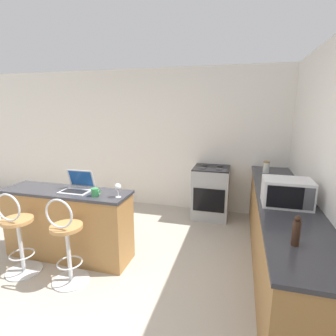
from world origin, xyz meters
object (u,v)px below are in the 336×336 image
(bar_stool_near, at_px, (18,236))
(microwave, at_px, (287,192))
(storage_jar, at_px, (266,167))
(wine_glass_short, at_px, (118,187))
(stove_range, at_px, (211,192))
(mug_white, at_px, (276,182))
(mug_green, at_px, (95,192))
(pepper_mill, at_px, (296,231))
(bar_stool_far, at_px, (67,244))
(laptop, at_px, (78,186))

(bar_stool_near, height_order, microwave, microwave)
(storage_jar, relative_size, wine_glass_short, 1.11)
(stove_range, bearing_deg, mug_white, -43.03)
(mug_green, height_order, storage_jar, storage_jar)
(microwave, height_order, stove_range, microwave)
(stove_range, height_order, storage_jar, storage_jar)
(pepper_mill, height_order, storage_jar, pepper_mill)
(bar_stool_near, bearing_deg, stove_range, 49.06)
(wine_glass_short, bearing_deg, microwave, 7.64)
(microwave, xyz_separation_m, mug_green, (-2.08, -0.28, -0.09))
(bar_stool_far, xyz_separation_m, storage_jar, (2.16, 2.09, 0.52))
(mug_green, distance_m, storage_jar, 2.63)
(laptop, height_order, microwave, microwave)
(laptop, height_order, pepper_mill, laptop)
(bar_stool_near, bearing_deg, wine_glass_short, 20.91)
(stove_range, distance_m, wine_glass_short, 2.10)
(bar_stool_far, bearing_deg, stove_range, 59.90)
(laptop, bearing_deg, pepper_mill, -17.44)
(laptop, relative_size, storage_jar, 1.94)
(wine_glass_short, bearing_deg, mug_green, -172.35)
(bar_stool_far, relative_size, microwave, 2.09)
(pepper_mill, bearing_deg, stove_range, 109.68)
(bar_stool_far, bearing_deg, pepper_mill, -5.84)
(bar_stool_far, bearing_deg, microwave, 16.25)
(pepper_mill, relative_size, wine_glass_short, 1.46)
(pepper_mill, xyz_separation_m, storage_jar, (-0.02, 2.31, -0.02))
(bar_stool_far, distance_m, laptop, 0.73)
(bar_stool_far, xyz_separation_m, mug_green, (0.16, 0.37, 0.48))
(bar_stool_near, distance_m, storage_jar, 3.53)
(microwave, height_order, wine_glass_short, microwave)
(pepper_mill, height_order, wine_glass_short, pepper_mill)
(bar_stool_near, relative_size, storage_jar, 5.53)
(stove_range, bearing_deg, bar_stool_far, -120.10)
(bar_stool_near, xyz_separation_m, storage_jar, (2.80, 2.09, 0.52))
(mug_green, bearing_deg, bar_stool_far, -112.74)
(pepper_mill, bearing_deg, wine_glass_short, 160.08)
(mug_green, height_order, mug_white, mug_white)
(bar_stool_far, xyz_separation_m, microwave, (2.24, 0.65, 0.57))
(mug_green, relative_size, storage_jar, 0.57)
(mug_green, xyz_separation_m, storage_jar, (2.00, 1.71, 0.05))
(bar_stool_near, xyz_separation_m, stove_range, (1.94, 2.24, -0.02))
(laptop, relative_size, mug_white, 3.34)
(bar_stool_far, relative_size, mug_green, 9.74)
(bar_stool_far, relative_size, stove_range, 1.11)
(bar_stool_near, bearing_deg, mug_white, 25.55)
(microwave, xyz_separation_m, pepper_mill, (-0.06, -0.88, -0.03))
(bar_stool_far, relative_size, laptop, 2.85)
(bar_stool_near, distance_m, mug_white, 3.21)
(bar_stool_far, xyz_separation_m, stove_range, (1.30, 2.24, -0.02))
(microwave, distance_m, pepper_mill, 0.88)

